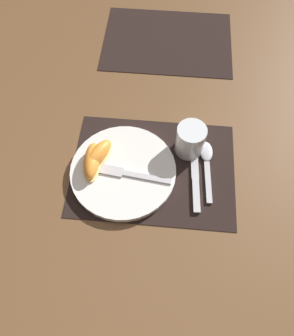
{
  "coord_description": "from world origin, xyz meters",
  "views": [
    {
      "loc": [
        0.02,
        -0.4,
        0.74
      ],
      "look_at": [
        -0.02,
        -0.01,
        0.02
      ],
      "focal_mm": 35.0,
      "sensor_mm": 36.0,
      "label": 1
    }
  ],
  "objects_px": {
    "spoon": "(207,159)",
    "fork": "(126,173)",
    "juice_glass": "(190,141)",
    "plate": "(123,171)",
    "knife": "(195,173)",
    "citrus_wedge_0": "(98,155)",
    "citrus_wedge_1": "(92,161)"
  },
  "relations": [
    {
      "from": "knife",
      "to": "juice_glass",
      "type": "bearing_deg",
      "value": 104.3
    },
    {
      "from": "citrus_wedge_0",
      "to": "citrus_wedge_1",
      "type": "xyz_separation_m",
      "value": [
        -0.01,
        -0.02,
        -0.0
      ]
    },
    {
      "from": "plate",
      "to": "citrus_wedge_1",
      "type": "height_order",
      "value": "citrus_wedge_1"
    },
    {
      "from": "juice_glass",
      "to": "citrus_wedge_0",
      "type": "relative_size",
      "value": 0.78
    },
    {
      "from": "juice_glass",
      "to": "spoon",
      "type": "xyz_separation_m",
      "value": [
        0.05,
        -0.03,
        -0.03
      ]
    },
    {
      "from": "knife",
      "to": "citrus_wedge_0",
      "type": "xyz_separation_m",
      "value": [
        -0.25,
        0.01,
        0.03
      ]
    },
    {
      "from": "plate",
      "to": "fork",
      "type": "height_order",
      "value": "fork"
    },
    {
      "from": "knife",
      "to": "citrus_wedge_0",
      "type": "bearing_deg",
      "value": 177.3
    },
    {
      "from": "juice_glass",
      "to": "knife",
      "type": "xyz_separation_m",
      "value": [
        0.02,
        -0.07,
        -0.03
      ]
    },
    {
      "from": "plate",
      "to": "fork",
      "type": "bearing_deg",
      "value": -51.53
    },
    {
      "from": "fork",
      "to": "juice_glass",
      "type": "bearing_deg",
      "value": 32.21
    },
    {
      "from": "citrus_wedge_1",
      "to": "plate",
      "type": "bearing_deg",
      "value": -5.36
    },
    {
      "from": "juice_glass",
      "to": "fork",
      "type": "height_order",
      "value": "juice_glass"
    },
    {
      "from": "plate",
      "to": "spoon",
      "type": "xyz_separation_m",
      "value": [
        0.21,
        0.05,
        -0.0
      ]
    },
    {
      "from": "juice_glass",
      "to": "citrus_wedge_0",
      "type": "xyz_separation_m",
      "value": [
        -0.23,
        -0.06,
        -0.0
      ]
    },
    {
      "from": "fork",
      "to": "spoon",
      "type": "bearing_deg",
      "value": 18.23
    },
    {
      "from": "spoon",
      "to": "fork",
      "type": "distance_m",
      "value": 0.21
    },
    {
      "from": "juice_glass",
      "to": "citrus_wedge_1",
      "type": "xyz_separation_m",
      "value": [
        -0.24,
        -0.08,
        -0.0
      ]
    },
    {
      "from": "fork",
      "to": "citrus_wedge_1",
      "type": "height_order",
      "value": "citrus_wedge_1"
    },
    {
      "from": "juice_glass",
      "to": "spoon",
      "type": "height_order",
      "value": "juice_glass"
    },
    {
      "from": "spoon",
      "to": "citrus_wedge_1",
      "type": "xyz_separation_m",
      "value": [
        -0.29,
        -0.05,
        0.03
      ]
    },
    {
      "from": "spoon",
      "to": "citrus_wedge_0",
      "type": "distance_m",
      "value": 0.28
    },
    {
      "from": "plate",
      "to": "juice_glass",
      "type": "xyz_separation_m",
      "value": [
        0.16,
        0.09,
        0.03
      ]
    },
    {
      "from": "plate",
      "to": "knife",
      "type": "xyz_separation_m",
      "value": [
        0.18,
        0.01,
        -0.01
      ]
    },
    {
      "from": "plate",
      "to": "spoon",
      "type": "bearing_deg",
      "value": 14.66
    },
    {
      "from": "fork",
      "to": "citrus_wedge_0",
      "type": "relative_size",
      "value": 1.8
    },
    {
      "from": "citrus_wedge_1",
      "to": "juice_glass",
      "type": "bearing_deg",
      "value": 18.04
    },
    {
      "from": "juice_glass",
      "to": "knife",
      "type": "height_order",
      "value": "juice_glass"
    },
    {
      "from": "citrus_wedge_0",
      "to": "spoon",
      "type": "bearing_deg",
      "value": 6.25
    },
    {
      "from": "spoon",
      "to": "citrus_wedge_1",
      "type": "bearing_deg",
      "value": -170.59
    },
    {
      "from": "citrus_wedge_0",
      "to": "juice_glass",
      "type": "bearing_deg",
      "value": 14.91
    },
    {
      "from": "plate",
      "to": "citrus_wedge_0",
      "type": "bearing_deg",
      "value": 159.31
    }
  ]
}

